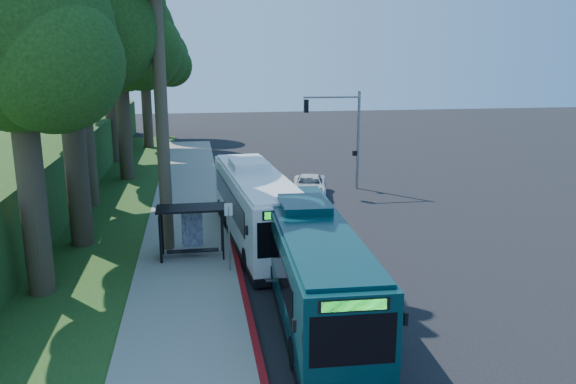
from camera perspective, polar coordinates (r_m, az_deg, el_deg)
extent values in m
plane|color=black|center=(30.63, 3.62, -4.15)|extent=(140.00, 140.00, 0.00)
cube|color=gray|center=(29.87, -10.20, -4.68)|extent=(4.50, 70.00, 0.12)
cube|color=maroon|center=(26.14, -5.18, -7.18)|extent=(0.25, 30.00, 0.13)
cube|color=#234719|center=(35.22, -19.45, -2.50)|extent=(8.00, 70.00, 0.06)
cube|color=black|center=(26.29, -9.81, -1.62)|extent=(3.20, 1.50, 0.10)
cube|color=black|center=(26.71, -12.82, -4.43)|extent=(0.06, 1.30, 2.20)
cube|color=navy|center=(27.31, -9.70, -3.78)|extent=(1.00, 0.12, 1.70)
cube|color=black|center=(26.80, -9.63, -5.91)|extent=(2.40, 0.40, 0.06)
cube|color=black|center=(27.28, -12.65, -4.05)|extent=(0.08, 0.08, 2.40)
cube|color=black|center=(27.25, -6.75, -3.82)|extent=(0.08, 0.08, 2.40)
cube|color=black|center=(26.14, -12.77, -4.83)|extent=(0.08, 0.08, 2.40)
cube|color=black|center=(26.11, -6.61, -4.60)|extent=(0.08, 0.08, 2.40)
cylinder|color=gray|center=(24.70, -5.99, -4.91)|extent=(0.06, 0.06, 3.00)
cube|color=white|center=(24.29, -6.07, -1.78)|extent=(0.35, 0.04, 0.55)
cylinder|color=gray|center=(40.51, 7.13, 5.20)|extent=(0.20, 0.20, 7.00)
cylinder|color=gray|center=(39.66, 4.45, 9.59)|extent=(4.00, 0.14, 0.14)
cube|color=black|center=(39.31, 1.86, 8.71)|extent=(0.30, 0.30, 0.90)
cube|color=black|center=(40.58, 6.75, 3.94)|extent=(0.25, 0.25, 0.35)
cylinder|color=#4C3F2D|center=(27.09, -12.71, 7.30)|extent=(0.60, 0.60, 13.00)
cylinder|color=#382B1E|center=(29.27, -20.89, 4.72)|extent=(1.10, 1.10, 10.50)
sphere|color=black|center=(29.09, -21.99, 17.36)|extent=(8.00, 8.00, 8.00)
sphere|color=black|center=(27.55, -18.93, 15.36)|extent=(5.60, 5.60, 5.60)
sphere|color=black|center=(30.70, -23.92, 15.25)|extent=(5.20, 5.20, 5.20)
cylinder|color=#382B1E|center=(37.18, -20.17, 7.55)|extent=(1.18, 1.18, 11.90)
sphere|color=black|center=(35.33, -18.10, 17.13)|extent=(7.00, 7.00, 7.00)
sphere|color=black|center=(39.21, -23.10, 16.81)|extent=(6.50, 6.50, 6.50)
cylinder|color=#382B1E|center=(44.93, -16.36, 7.37)|extent=(1.06, 1.06, 9.80)
sphere|color=black|center=(44.75, -16.89, 15.05)|extent=(8.40, 8.40, 8.40)
sphere|color=black|center=(43.30, -14.72, 13.77)|extent=(5.88, 5.88, 5.88)
sphere|color=black|center=(46.38, -18.44, 13.82)|extent=(5.46, 5.46, 5.46)
cylinder|color=#382B1E|center=(53.04, -17.61, 8.90)|extent=(1.14, 1.14, 11.20)
sphere|color=black|center=(53.01, -18.15, 16.32)|extent=(9.60, 9.60, 9.60)
sphere|color=black|center=(51.29, -16.09, 15.14)|extent=(6.72, 6.72, 6.72)
sphere|color=black|center=(54.87, -19.62, 15.09)|extent=(6.24, 6.24, 6.24)
cylinder|color=#382B1E|center=(60.78, -14.17, 8.63)|extent=(1.02, 1.02, 9.10)
sphere|color=black|center=(60.60, -14.48, 13.90)|extent=(8.00, 8.00, 8.00)
sphere|color=black|center=(59.29, -12.93, 12.99)|extent=(5.60, 5.60, 5.60)
sphere|color=black|center=(62.12, -15.65, 13.09)|extent=(5.20, 5.20, 5.20)
cylinder|color=#382B1E|center=(68.70, -12.81, 8.92)|extent=(0.98, 0.98, 8.40)
sphere|color=black|center=(68.51, -13.04, 13.23)|extent=(7.00, 7.00, 7.00)
sphere|color=black|center=(67.41, -11.83, 12.47)|extent=(4.90, 4.90, 4.90)
sphere|color=black|center=(69.82, -13.98, 12.58)|extent=(4.55, 4.55, 4.55)
cylinder|color=#382B1E|center=(23.74, -24.64, 0.79)|extent=(1.02, 1.02, 9.10)
sphere|color=black|center=(23.29, -26.02, 14.33)|extent=(7.20, 7.20, 7.20)
sphere|color=black|center=(21.87, -22.83, 12.04)|extent=(5.04, 5.04, 5.04)
cube|color=white|center=(28.83, -3.19, -1.33)|extent=(3.68, 13.02, 3.05)
cube|color=black|center=(29.27, -3.15, -4.33)|extent=(3.72, 13.09, 0.37)
cube|color=black|center=(29.26, -3.39, -0.52)|extent=(3.54, 10.21, 1.18)
cube|color=black|center=(22.78, -0.21, -4.73)|extent=(2.41, 0.31, 1.50)
cube|color=black|center=(34.87, -5.14, 1.82)|extent=(2.19, 0.29, 1.07)
cube|color=#19E533|center=(22.47, -0.20, -2.27)|extent=(1.78, 0.24, 0.30)
cube|color=white|center=(28.46, -3.23, 1.74)|extent=(3.42, 12.37, 0.13)
cube|color=white|center=(30.50, -3.98, 2.87)|extent=(2.11, 2.81, 0.37)
cylinder|color=black|center=(25.17, -4.18, -6.84)|extent=(0.40, 1.09, 1.07)
cylinder|color=black|center=(25.66, 1.30, -6.40)|extent=(0.40, 1.09, 1.07)
cylinder|color=black|center=(33.67, -6.78, -1.64)|extent=(0.40, 1.09, 1.07)
cylinder|color=black|center=(34.04, -2.64, -1.39)|extent=(0.40, 1.09, 1.07)
cube|color=#092D32|center=(20.89, 2.51, -7.33)|extent=(3.13, 12.56, 2.96)
cube|color=black|center=(21.48, 2.47, -11.16)|extent=(3.16, 12.63, 0.36)
cube|color=black|center=(21.27, 2.28, -6.12)|extent=(3.09, 9.82, 1.14)
cube|color=black|center=(15.27, 6.59, -14.67)|extent=(2.33, 0.21, 1.45)
cube|color=black|center=(26.60, 0.26, -1.96)|extent=(2.12, 0.21, 1.04)
cube|color=#19E533|center=(14.82, 6.70, -11.32)|extent=(1.73, 0.17, 0.29)
cube|color=#092D32|center=(20.39, 2.56, -3.30)|extent=(2.89, 11.93, 0.12)
cube|color=#092D32|center=(22.32, 1.65, -1.34)|extent=(1.95, 2.67, 0.36)
cylinder|color=black|center=(17.70, 0.76, -16.11)|extent=(0.35, 1.05, 1.04)
cylinder|color=black|center=(18.16, 8.57, -15.46)|extent=(0.35, 1.05, 1.04)
cylinder|color=black|center=(25.60, -1.99, -6.49)|extent=(0.35, 1.05, 1.04)
cylinder|color=black|center=(25.92, 3.33, -6.25)|extent=(0.35, 1.05, 1.04)
imported|color=silver|center=(38.55, 2.18, 0.62)|extent=(3.39, 5.38, 1.38)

